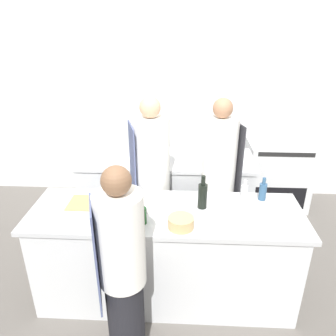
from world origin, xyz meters
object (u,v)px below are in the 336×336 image
object	(u,v)px
bowl_mixing_large	(153,205)
bowl_prep_small	(232,220)
chef_at_stove	(218,183)
bowl_ceramic_blue	(181,222)
chef_at_prep_near	(122,272)
chef_at_pass_far	(151,183)
bottle_olive_oil	(203,195)
bottle_vinegar	(244,192)
cup	(101,215)
oven_range	(276,175)
bottle_wine	(142,215)
bottle_cooking_oil	(263,191)

from	to	relation	value
bowl_mixing_large	bowl_prep_small	world-z (taller)	bowl_prep_small
chef_at_stove	bowl_ceramic_blue	size ratio (longest dim) A/B	8.58
chef_at_prep_near	bowl_mixing_large	distance (m)	0.73
bowl_prep_small	chef_at_prep_near	bearing A→B (deg)	-149.35
chef_at_pass_far	bowl_prep_small	bearing A→B (deg)	-153.57
bottle_olive_oil	bowl_mixing_large	xyz separation A→B (m)	(-0.43, -0.03, -0.09)
bottle_vinegar	cup	bearing A→B (deg)	-162.44
chef_at_stove	chef_at_pass_far	distance (m)	0.69
chef_at_pass_far	bowl_prep_small	distance (m)	1.05
oven_range	bowl_ceramic_blue	distance (m)	2.45
chef_at_pass_far	bowl_ceramic_blue	bearing A→B (deg)	-176.11
oven_range	bottle_vinegar	bearing A→B (deg)	-115.54
bottle_wine	bowl_prep_small	xyz separation A→B (m)	(0.72, 0.02, -0.04)
chef_at_pass_far	bottle_vinegar	distance (m)	0.96
bottle_vinegar	bottle_wine	distance (m)	0.97
bottle_wine	bottle_cooking_oil	size ratio (longest dim) A/B	0.88
oven_range	bowl_mixing_large	world-z (taller)	bowl_mixing_large
bowl_mixing_large	chef_at_prep_near	bearing A→B (deg)	-102.37
chef_at_prep_near	chef_at_stove	xyz separation A→B (m)	(0.77, 1.28, 0.07)
oven_range	bottle_cooking_oil	world-z (taller)	bottle_cooking_oil
bowl_prep_small	bowl_ceramic_blue	size ratio (longest dim) A/B	1.03
bottle_cooking_oil	cup	bearing A→B (deg)	-163.73
bowl_prep_small	bowl_ceramic_blue	world-z (taller)	bowl_ceramic_blue
bottle_cooking_oil	bowl_mixing_large	bearing A→B (deg)	-168.86
bottle_olive_oil	bottle_cooking_oil	bearing A→B (deg)	16.87
bottle_vinegar	bowl_ceramic_blue	distance (m)	0.73
bottle_olive_oil	bottle_vinegar	xyz separation A→B (m)	(0.39, 0.15, -0.04)
oven_range	bottle_olive_oil	distance (m)	2.12
chef_at_stove	bottle_olive_oil	size ratio (longest dim) A/B	5.77
chef_at_prep_near	bowl_ceramic_blue	distance (m)	0.60
bottle_cooking_oil	bowl_prep_small	size ratio (longest dim) A/B	1.03
bottle_olive_oil	bowl_ceramic_blue	xyz separation A→B (m)	(-0.18, -0.31, -0.08)
bottle_cooking_oil	cup	xyz separation A→B (m)	(-1.39, -0.41, -0.04)
chef_at_pass_far	bottle_wine	bearing A→B (deg)	162.99
bowl_mixing_large	cup	bearing A→B (deg)	-152.61
bottle_olive_oil	bowl_ceramic_blue	size ratio (longest dim) A/B	1.49
oven_range	bowl_mixing_large	distance (m)	2.37
bottle_olive_oil	bowl_ceramic_blue	bearing A→B (deg)	-120.14
oven_range	chef_at_prep_near	bearing A→B (deg)	-125.17
cup	chef_at_pass_far	bearing A→B (deg)	65.53
chef_at_prep_near	bowl_mixing_large	bearing A→B (deg)	-28.55
chef_at_pass_far	bottle_olive_oil	bearing A→B (deg)	-152.98
bottle_cooking_oil	bottle_olive_oil	bearing A→B (deg)	-163.13
bottle_vinegar	cup	world-z (taller)	bottle_vinegar
chef_at_prep_near	bottle_olive_oil	distance (m)	0.96
cup	bottle_olive_oil	bearing A→B (deg)	15.87
chef_at_prep_near	bottle_vinegar	size ratio (longest dim) A/B	8.13
bottle_vinegar	bowl_ceramic_blue	size ratio (longest dim) A/B	0.97
chef_at_stove	bowl_prep_small	size ratio (longest dim) A/B	8.29
bottle_vinegar	chef_at_stove	bearing A→B (deg)	116.05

